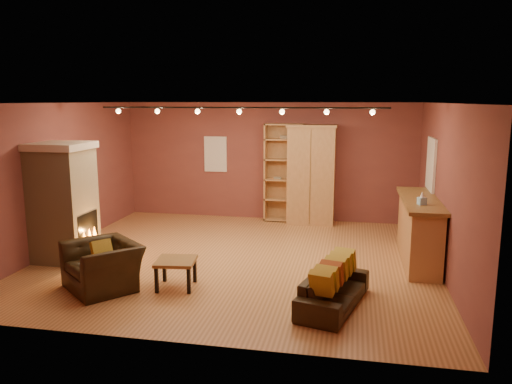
% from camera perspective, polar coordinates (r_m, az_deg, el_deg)
% --- Properties ---
extents(floor, '(7.00, 7.00, 0.00)m').
position_cam_1_polar(floor, '(9.18, -2.12, -7.63)').
color(floor, '#A26739').
rests_on(floor, ground).
extents(ceiling, '(7.00, 7.00, 0.00)m').
position_cam_1_polar(ceiling, '(8.73, -2.25, 10.13)').
color(ceiling, '#57351B').
rests_on(ceiling, back_wall).
extents(back_wall, '(7.00, 0.02, 2.80)m').
position_cam_1_polar(back_wall, '(12.00, 1.39, 3.52)').
color(back_wall, brown).
rests_on(back_wall, floor).
extents(left_wall, '(0.02, 6.50, 2.80)m').
position_cam_1_polar(left_wall, '(10.23, -21.64, 1.57)').
color(left_wall, brown).
rests_on(left_wall, floor).
extents(right_wall, '(0.02, 6.50, 2.80)m').
position_cam_1_polar(right_wall, '(8.74, 20.75, 0.23)').
color(right_wall, brown).
rests_on(right_wall, floor).
extents(fireplace, '(1.01, 0.98, 2.12)m').
position_cam_1_polar(fireplace, '(9.54, -21.11, -1.06)').
color(fireplace, '#C4B388').
rests_on(fireplace, floor).
extents(back_window, '(0.56, 0.04, 0.86)m').
position_cam_1_polar(back_window, '(12.25, -4.65, 4.34)').
color(back_window, white).
rests_on(back_window, back_wall).
extents(bookcase, '(0.95, 0.37, 2.32)m').
position_cam_1_polar(bookcase, '(11.85, 3.32, 2.32)').
color(bookcase, tan).
rests_on(bookcase, floor).
extents(armoire, '(1.13, 0.65, 2.30)m').
position_cam_1_polar(armoire, '(11.61, 6.35, 2.01)').
color(armoire, tan).
rests_on(armoire, floor).
extents(bar_counter, '(0.64, 2.40, 1.15)m').
position_cam_1_polar(bar_counter, '(9.35, 18.11, -4.11)').
color(bar_counter, tan).
rests_on(bar_counter, floor).
extents(tissue_box, '(0.17, 0.17, 0.23)m').
position_cam_1_polar(tissue_box, '(8.68, 18.44, -0.78)').
color(tissue_box, '#90C4E7').
rests_on(tissue_box, bar_counter).
extents(right_window, '(0.05, 0.90, 1.00)m').
position_cam_1_polar(right_window, '(10.07, 19.38, 3.03)').
color(right_window, white).
rests_on(right_window, right_wall).
extents(loveseat, '(0.86, 1.67, 0.70)m').
position_cam_1_polar(loveseat, '(7.14, 8.88, -10.23)').
color(loveseat, black).
rests_on(loveseat, floor).
extents(armchair, '(1.30, 1.25, 0.96)m').
position_cam_1_polar(armchair, '(8.00, -17.15, -7.24)').
color(armchair, black).
rests_on(armchair, floor).
extents(coffee_table, '(0.66, 0.66, 0.44)m').
position_cam_1_polar(coffee_table, '(7.82, -9.14, -8.10)').
color(coffee_table, olive).
rests_on(coffee_table, floor).
extents(track_rail, '(5.20, 0.09, 0.13)m').
position_cam_1_polar(track_rail, '(8.92, -1.94, 9.39)').
color(track_rail, black).
rests_on(track_rail, ceiling).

